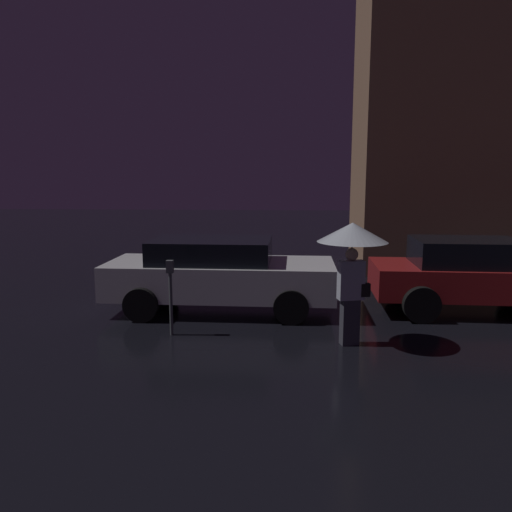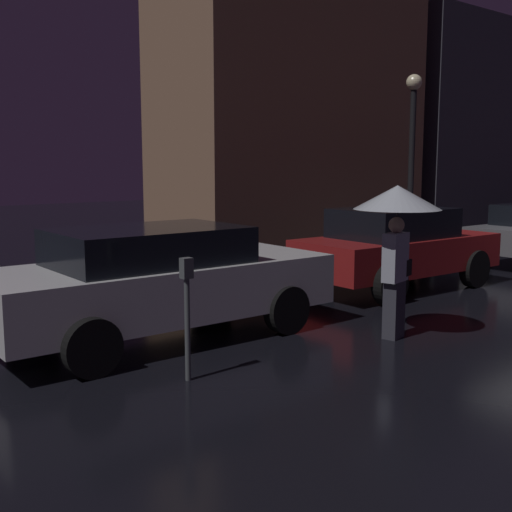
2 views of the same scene
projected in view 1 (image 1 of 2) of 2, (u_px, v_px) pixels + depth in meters
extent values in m
cube|color=#8C664C|center=(483.00, 111.00, 14.38)|extent=(7.07, 3.00, 9.21)
cube|color=silver|center=(221.00, 278.00, 10.33)|extent=(4.69, 1.93, 0.70)
cube|color=black|center=(212.00, 250.00, 10.24)|extent=(2.45, 1.65, 0.47)
cylinder|color=black|center=(290.00, 286.00, 11.20)|extent=(0.67, 0.22, 0.67)
cylinder|color=black|center=(291.00, 307.00, 9.42)|extent=(0.67, 0.22, 0.67)
cylinder|color=black|center=(163.00, 284.00, 11.35)|extent=(0.67, 0.22, 0.67)
cylinder|color=black|center=(141.00, 305.00, 9.57)|extent=(0.67, 0.22, 0.67)
cube|color=maroon|center=(473.00, 280.00, 10.22)|extent=(4.09, 1.84, 0.63)
cube|color=black|center=(467.00, 252.00, 10.13)|extent=(2.15, 1.56, 0.53)
cylinder|color=black|center=(401.00, 285.00, 11.16)|extent=(0.71, 0.22, 0.71)
cylinder|color=black|center=(421.00, 305.00, 9.51)|extent=(0.71, 0.22, 0.71)
cube|color=#383842|center=(350.00, 322.00, 8.30)|extent=(0.33, 0.25, 0.78)
cube|color=#B2B7C6|center=(351.00, 280.00, 8.18)|extent=(0.45, 0.28, 0.65)
sphere|color=tan|center=(352.00, 254.00, 8.11)|extent=(0.21, 0.21, 0.21)
cylinder|color=black|center=(351.00, 265.00, 8.14)|extent=(0.02, 0.02, 0.76)
cone|color=silver|center=(353.00, 232.00, 8.05)|extent=(1.15, 1.15, 0.32)
cube|color=black|center=(365.00, 290.00, 8.20)|extent=(0.18, 0.13, 0.22)
cylinder|color=#4C5154|center=(171.00, 304.00, 8.75)|extent=(0.06, 0.06, 1.12)
cube|color=#4C5154|center=(170.00, 267.00, 8.64)|extent=(0.12, 0.10, 0.22)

